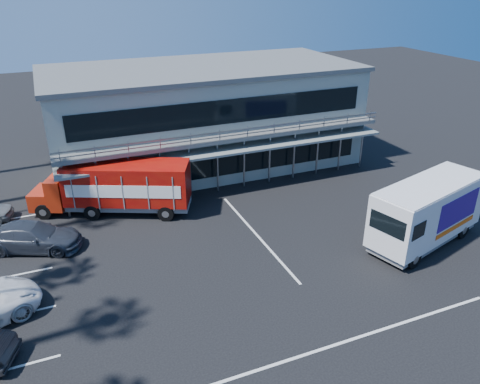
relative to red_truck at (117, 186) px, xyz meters
name	(u,v)px	position (x,y,z in m)	size (l,w,h in m)	color
ground	(245,271)	(4.60, -8.77, -1.75)	(120.00, 120.00, 0.00)	black
building	(203,115)	(7.60, 6.17, 1.91)	(22.40, 12.00, 7.30)	gray
red_truck	(117,186)	(0.00, 0.00, 0.00)	(9.53, 5.89, 3.19)	#9C210C
white_van	(427,212)	(14.59, -9.92, 0.11)	(7.57, 4.33, 3.51)	silver
parked_car_d	(33,237)	(-4.90, -2.52, -1.02)	(2.04, 5.02, 1.46)	#2E333E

